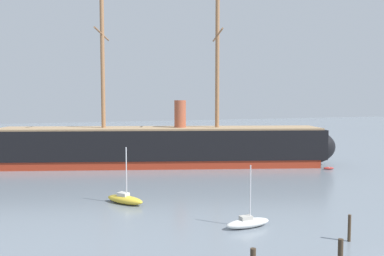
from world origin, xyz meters
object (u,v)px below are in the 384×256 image
object	(u,v)px
mooring_piling_midwater	(340,252)
sailboat_foreground_left	(248,222)
dinghy_far_right	(318,154)
dinghy_alongside_stern	(329,168)
tall_ship	(161,146)
sailboat_mid_left	(125,199)
mooring_piling_nearest	(349,228)
dinghy_far_left	(29,167)
motorboat_distant_centre	(173,150)

from	to	relation	value
mooring_piling_midwater	sailboat_foreground_left	bearing A→B (deg)	103.48
sailboat_foreground_left	dinghy_far_right	bearing A→B (deg)	45.35
dinghy_alongside_stern	mooring_piling_midwater	bearing A→B (deg)	-128.22
tall_ship	sailboat_foreground_left	distance (m)	37.55
tall_ship	sailboat_mid_left	distance (m)	27.21
sailboat_foreground_left	mooring_piling_nearest	bearing A→B (deg)	-44.28
dinghy_far_right	mooring_piling_midwater	size ratio (longest dim) A/B	1.50
sailboat_mid_left	dinghy_far_left	size ratio (longest dim) A/B	2.40
dinghy_alongside_stern	tall_ship	bearing A→B (deg)	152.28
sailboat_foreground_left	dinghy_far_left	distance (m)	47.83
tall_ship	dinghy_alongside_stern	size ratio (longest dim) A/B	34.84
dinghy_alongside_stern	dinghy_far_left	xyz separation A→B (m)	(-49.84, 19.59, 0.09)
sailboat_foreground_left	dinghy_alongside_stern	distance (m)	36.93
dinghy_far_left	dinghy_far_right	size ratio (longest dim) A/B	0.96
dinghy_far_left	mooring_piling_midwater	bearing A→B (deg)	-65.97
sailboat_foreground_left	dinghy_far_right	xyz separation A→B (m)	(38.41, 38.89, -0.19)
dinghy_far_left	dinghy_far_right	distance (m)	59.74
tall_ship	sailboat_mid_left	xyz separation A→B (m)	(-11.38, -24.51, -3.15)
tall_ship	mooring_piling_nearest	size ratio (longest dim) A/B	29.61
sailboat_mid_left	dinghy_far_right	xyz separation A→B (m)	(47.92, 26.03, -0.25)
tall_ship	mooring_piling_midwater	world-z (taller)	tall_ship
dinghy_alongside_stern	dinghy_far_right	xyz separation A→B (m)	(9.76, 15.60, 0.10)
dinghy_alongside_stern	dinghy_far_left	distance (m)	53.55
dinghy_alongside_stern	dinghy_far_left	world-z (taller)	dinghy_far_left
tall_ship	mooring_piling_nearest	world-z (taller)	tall_ship
dinghy_far_right	mooring_piling_nearest	xyz separation A→B (m)	(-31.88, -45.26, 0.86)
dinghy_alongside_stern	dinghy_far_left	size ratio (longest dim) A/B	0.71
mooring_piling_midwater	dinghy_far_right	bearing A→B (deg)	53.65
dinghy_alongside_stern	mooring_piling_nearest	distance (m)	37.01
tall_ship	sailboat_foreground_left	size ratio (longest dim) A/B	11.53
dinghy_far_left	motorboat_distant_centre	distance (m)	32.23
sailboat_foreground_left	motorboat_distant_centre	bearing A→B (deg)	80.06
tall_ship	motorboat_distant_centre	distance (m)	17.79
dinghy_far_right	motorboat_distant_centre	bearing A→B (deg)	153.76
sailboat_foreground_left	dinghy_alongside_stern	xyz separation A→B (m)	(28.65, 23.29, -0.29)
sailboat_mid_left	mooring_piling_midwater	size ratio (longest dim) A/B	3.46
sailboat_mid_left	dinghy_far_right	size ratio (longest dim) A/B	2.30
dinghy_far_left	mooring_piling_nearest	distance (m)	56.52
sailboat_mid_left	motorboat_distant_centre	size ratio (longest dim) A/B	1.42
sailboat_foreground_left	tall_ship	bearing A→B (deg)	87.15
mooring_piling_nearest	mooring_piling_midwater	bearing A→B (deg)	-138.34
dinghy_far_left	mooring_piling_nearest	world-z (taller)	mooring_piling_nearest
tall_ship	mooring_piling_nearest	distance (m)	44.06
motorboat_distant_centre	dinghy_far_right	bearing A→B (deg)	-26.24
dinghy_far_right	mooring_piling_nearest	distance (m)	55.37
sailboat_foreground_left	dinghy_alongside_stern	bearing A→B (deg)	39.11
mooring_piling_nearest	motorboat_distant_centre	bearing A→B (deg)	87.31
motorboat_distant_centre	mooring_piling_midwater	size ratio (longest dim) A/B	2.43
tall_ship	dinghy_alongside_stern	bearing A→B (deg)	-27.72
motorboat_distant_centre	mooring_piling_nearest	size ratio (longest dim) A/B	2.02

